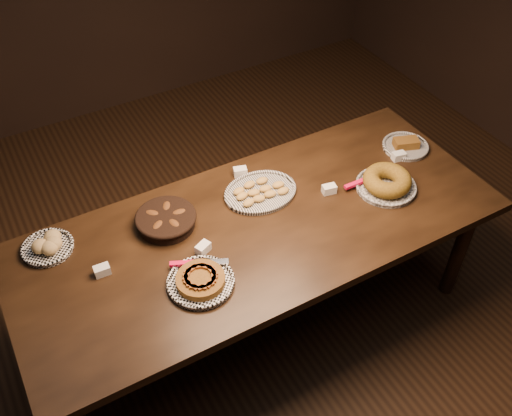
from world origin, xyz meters
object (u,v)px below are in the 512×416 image
buffet_table (259,236)px  madeleine_platter (260,192)px  apple_tart_plate (201,281)px  bundt_cake_plate (387,182)px

buffet_table → madeleine_platter: madeleine_platter is taller
buffet_table → apple_tart_plate: bearing=-155.1°
buffet_table → bundt_cake_plate: size_ratio=6.52×
madeleine_platter → bundt_cake_plate: bundt_cake_plate is taller
apple_tart_plate → madeleine_platter: size_ratio=0.83×
madeleine_platter → bundt_cake_plate: size_ratio=1.04×
buffet_table → bundt_cake_plate: 0.72m
apple_tart_plate → bundt_cake_plate: bundt_cake_plate is taller
madeleine_platter → buffet_table: bearing=-117.8°
madeleine_platter → apple_tart_plate: bearing=-141.0°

